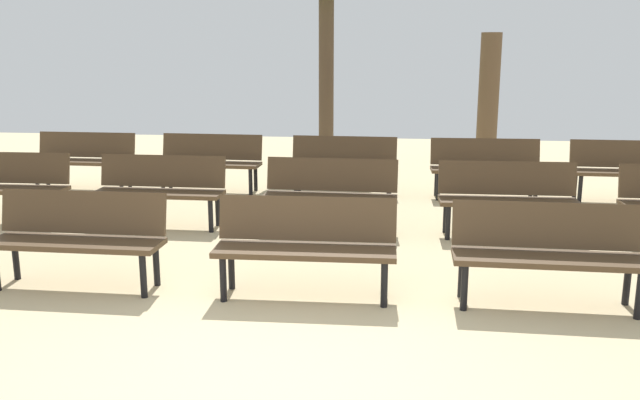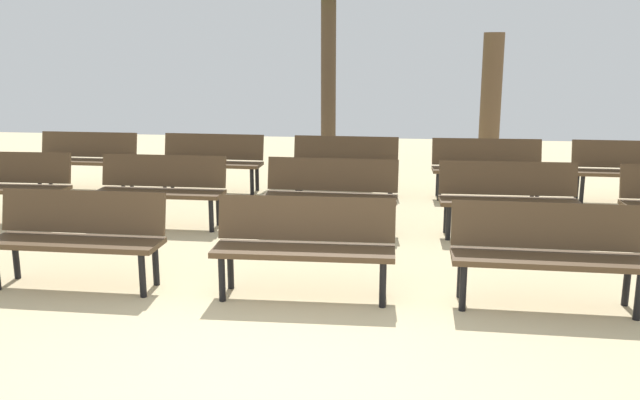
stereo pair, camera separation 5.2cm
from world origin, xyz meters
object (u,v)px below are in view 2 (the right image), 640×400
Objects in this scene: bench_r0_c1 at (78,233)px; bench_r1_c0 at (7,182)px; bench_r2_c1 at (212,159)px; bench_r1_c2 at (331,190)px; bench_r0_c2 at (305,241)px; bench_r1_c3 at (508,195)px; bench_r2_c0 at (86,156)px; bench_r0_c3 at (547,249)px; bench_r2_c3 at (487,165)px; bench_r2_c4 at (630,167)px; tree_1 at (491,99)px; bench_r2_c2 at (345,162)px; bench_r1_c1 at (161,186)px.

bench_r0_c1 is 0.99× the size of bench_r1_c0.
bench_r1_c0 is 3.00m from bench_r2_c1.
bench_r1_c2 and bench_r2_c1 have the same top height.
bench_r0_c2 is 1.00× the size of bench_r1_c3.
bench_r0_c2 and bench_r2_c0 have the same top height.
bench_r0_c3 is 1.00× the size of bench_r2_c1.
bench_r2_c3 is (6.27, 2.14, 0.00)m from bench_r1_c0.
bench_r2_c3 is (-0.00, 2.11, 0.00)m from bench_r1_c3.
bench_r1_c2 is at bearing 134.73° from bench_r0_c3.
bench_r2_c1 is (2.07, 2.18, 0.00)m from bench_r1_c0.
tree_1 reaches higher than bench_r2_c4.
bench_r2_c2 is at bearing 178.15° from bench_r2_c3.
bench_r1_c2 is 1.00× the size of bench_r2_c1.
bench_r1_c3 is 2.95m from bench_r2_c4.
bench_r0_c3 is at bearing -91.21° from bench_r1_c3.
bench_r2_c0 is 4.15m from bench_r2_c2.
bench_r0_c3 is 6.64m from bench_r1_c0.
bench_r1_c1 and bench_r2_c2 have the same top height.
bench_r2_c0 and bench_r2_c3 have the same top height.
bench_r0_c3 is 3.02m from bench_r1_c2.
bench_r1_c1 is 6.62m from bench_r2_c4.
bench_r1_c2 is 5.99m from tree_1.
bench_r2_c3 is at bearing 26.63° from bench_r1_c1.
bench_r1_c2 is 1.00× the size of bench_r2_c4.
bench_r1_c2 is at bearing -26.67° from bench_r2_c0.
bench_r1_c0 is 1.00× the size of bench_r2_c4.
bench_r2_c2 and bench_r2_c4 have the same top height.
bench_r1_c1 and bench_r2_c1 have the same top height.
bench_r1_c0 and bench_r2_c2 have the same top height.
bench_r1_c1 is 0.99× the size of bench_r1_c2.
bench_r0_c2 is 6.04m from bench_r2_c0.
bench_r0_c2 is at bearing 0.51° from bench_r0_c1.
tree_1 is (2.50, 5.39, 0.74)m from bench_r1_c2.
bench_r0_c3 is at bearing -44.42° from bench_r2_c1.
bench_r0_c1 is at bearing -135.58° from bench_r2_c3.
tree_1 is (2.49, 7.58, 0.74)m from bench_r0_c2.
bench_r2_c1 is (-2.11, 2.18, 0.00)m from bench_r1_c2.
bench_r1_c3 and bench_r2_c3 have the same top height.
bench_r2_c2 is at bearing 45.35° from bench_r1_c1.
bench_r2_c3 is 3.37m from tree_1.
bench_r2_c0 is at bearing 154.26° from bench_r1_c2.
bench_r2_c3 is at bearing 17.25° from bench_r1_c0.
bench_r0_c1 and bench_r2_c2 have the same top height.
bench_r2_c2 is (4.16, 2.15, 0.00)m from bench_r1_c0.
tree_1 is (-1.62, 3.23, 0.74)m from bench_r2_c4.
bench_r1_c0 is at bearing 151.06° from bench_r0_c2.
bench_r0_c3 and bench_r1_c3 have the same top height.
bench_r0_c1 is at bearing -144.01° from bench_r2_c4.
bench_r2_c2 is at bearing 92.25° from bench_r1_c2.
bench_r2_c3 is (-0.00, 4.31, 0.00)m from bench_r0_c3.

